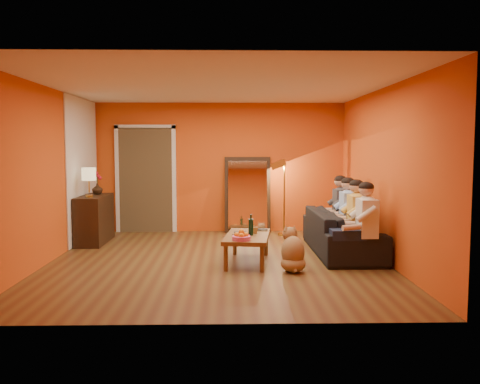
{
  "coord_description": "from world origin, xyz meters",
  "views": [
    {
      "loc": [
        0.17,
        -7.53,
        1.7
      ],
      "look_at": [
        0.35,
        0.5,
        1.0
      ],
      "focal_mm": 38.0,
      "sensor_mm": 36.0,
      "label": 1
    }
  ],
  "objects_px": {
    "floor_lamp": "(284,198)",
    "wine_bottle": "(251,225)",
    "coffee_table": "(247,249)",
    "person_mid_left": "(357,219)",
    "mirror_frame": "(248,195)",
    "table_lamp": "(89,182)",
    "dog": "(293,249)",
    "person_far_right": "(341,211)",
    "person_mid_right": "(349,215)",
    "laptop": "(258,230)",
    "vase": "(97,189)",
    "sideboard": "(95,219)",
    "tumbler": "(255,230)",
    "sofa": "(342,232)",
    "person_far_left": "(367,225)"
  },
  "relations": [
    {
      "from": "tumbler",
      "to": "vase",
      "type": "distance_m",
      "value": 3.37
    },
    {
      "from": "table_lamp",
      "to": "sofa",
      "type": "bearing_deg",
      "value": -9.32
    },
    {
      "from": "sideboard",
      "to": "person_far_right",
      "type": "distance_m",
      "value": 4.39
    },
    {
      "from": "person_mid_right",
      "to": "vase",
      "type": "relative_size",
      "value": 6.06
    },
    {
      "from": "mirror_frame",
      "to": "coffee_table",
      "type": "distance_m",
      "value": 2.81
    },
    {
      "from": "person_mid_right",
      "to": "laptop",
      "type": "xyz_separation_m",
      "value": [
        -1.51,
        -0.43,
        -0.18
      ]
    },
    {
      "from": "sideboard",
      "to": "coffee_table",
      "type": "distance_m",
      "value": 3.17
    },
    {
      "from": "dog",
      "to": "wine_bottle",
      "type": "distance_m",
      "value": 0.78
    },
    {
      "from": "floor_lamp",
      "to": "tumbler",
      "type": "bearing_deg",
      "value": -106.03
    },
    {
      "from": "person_far_left",
      "to": "laptop",
      "type": "bearing_deg",
      "value": 155.97
    },
    {
      "from": "floor_lamp",
      "to": "wine_bottle",
      "type": "xyz_separation_m",
      "value": [
        -0.75,
        -2.42,
        -0.14
      ]
    },
    {
      "from": "wine_bottle",
      "to": "dog",
      "type": "bearing_deg",
      "value": -39.87
    },
    {
      "from": "wine_bottle",
      "to": "tumbler",
      "type": "xyz_separation_m",
      "value": [
        0.07,
        0.17,
        -0.11
      ]
    },
    {
      "from": "sofa",
      "to": "person_mid_right",
      "type": "relative_size",
      "value": 1.92
    },
    {
      "from": "person_mid_left",
      "to": "person_far_left",
      "type": "bearing_deg",
      "value": -90.0
    },
    {
      "from": "sideboard",
      "to": "mirror_frame",
      "type": "bearing_deg",
      "value": 21.16
    },
    {
      "from": "vase",
      "to": "person_far_left",
      "type": "bearing_deg",
      "value": -27.2
    },
    {
      "from": "mirror_frame",
      "to": "person_mid_right",
      "type": "height_order",
      "value": "mirror_frame"
    },
    {
      "from": "table_lamp",
      "to": "coffee_table",
      "type": "bearing_deg",
      "value": -27.11
    },
    {
      "from": "vase",
      "to": "person_far_right",
      "type": "bearing_deg",
      "value": -7.76
    },
    {
      "from": "table_lamp",
      "to": "person_far_right",
      "type": "bearing_deg",
      "value": -0.6
    },
    {
      "from": "sideboard",
      "to": "tumbler",
      "type": "distance_m",
      "value": 3.21
    },
    {
      "from": "wine_bottle",
      "to": "person_mid_left",
      "type": "bearing_deg",
      "value": 9.68
    },
    {
      "from": "sofa",
      "to": "floor_lamp",
      "type": "distance_m",
      "value": 1.89
    },
    {
      "from": "mirror_frame",
      "to": "sideboard",
      "type": "xyz_separation_m",
      "value": [
        -2.79,
        -1.08,
        -0.34
      ]
    },
    {
      "from": "person_mid_left",
      "to": "person_mid_right",
      "type": "relative_size",
      "value": 1.0
    },
    {
      "from": "vase",
      "to": "sideboard",
      "type": "bearing_deg",
      "value": -90.0
    },
    {
      "from": "dog",
      "to": "sofa",
      "type": "bearing_deg",
      "value": 68.6
    },
    {
      "from": "person_mid_left",
      "to": "mirror_frame",
      "type": "bearing_deg",
      "value": 122.03
    },
    {
      "from": "sofa",
      "to": "person_mid_left",
      "type": "bearing_deg",
      "value": -163.89
    },
    {
      "from": "sofa",
      "to": "tumbler",
      "type": "relative_size",
      "value": 23.0
    },
    {
      "from": "table_lamp",
      "to": "person_far_left",
      "type": "bearing_deg",
      "value": -21.21
    },
    {
      "from": "laptop",
      "to": "vase",
      "type": "xyz_separation_m",
      "value": [
        -2.86,
        1.57,
        0.52
      ]
    },
    {
      "from": "mirror_frame",
      "to": "table_lamp",
      "type": "height_order",
      "value": "mirror_frame"
    },
    {
      "from": "coffee_table",
      "to": "floor_lamp",
      "type": "xyz_separation_m",
      "value": [
        0.8,
        2.37,
        0.51
      ]
    },
    {
      "from": "person_far_right",
      "to": "vase",
      "type": "relative_size",
      "value": 6.06
    },
    {
      "from": "sofa",
      "to": "vase",
      "type": "relative_size",
      "value": 11.63
    },
    {
      "from": "floor_lamp",
      "to": "wine_bottle",
      "type": "height_order",
      "value": "floor_lamp"
    },
    {
      "from": "wine_bottle",
      "to": "laptop",
      "type": "height_order",
      "value": "wine_bottle"
    },
    {
      "from": "floor_lamp",
      "to": "person_mid_left",
      "type": "bearing_deg",
      "value": -66.71
    },
    {
      "from": "person_far_right",
      "to": "coffee_table",
      "type": "bearing_deg",
      "value": -141.75
    },
    {
      "from": "person_mid_left",
      "to": "vase",
      "type": "distance_m",
      "value": 4.7
    },
    {
      "from": "coffee_table",
      "to": "person_mid_left",
      "type": "height_order",
      "value": "person_mid_left"
    },
    {
      "from": "sideboard",
      "to": "person_mid_right",
      "type": "distance_m",
      "value": 4.46
    },
    {
      "from": "floor_lamp",
      "to": "dog",
      "type": "bearing_deg",
      "value": -92.92
    },
    {
      "from": "laptop",
      "to": "mirror_frame",
      "type": "bearing_deg",
      "value": 90.64
    },
    {
      "from": "table_lamp",
      "to": "dog",
      "type": "xyz_separation_m",
      "value": [
        3.3,
        -1.89,
        -0.79
      ]
    },
    {
      "from": "sofa",
      "to": "laptop",
      "type": "relative_size",
      "value": 7.87
    },
    {
      "from": "sideboard",
      "to": "person_far_left",
      "type": "height_order",
      "value": "person_far_left"
    },
    {
      "from": "dog",
      "to": "vase",
      "type": "height_order",
      "value": "vase"
    }
  ]
}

